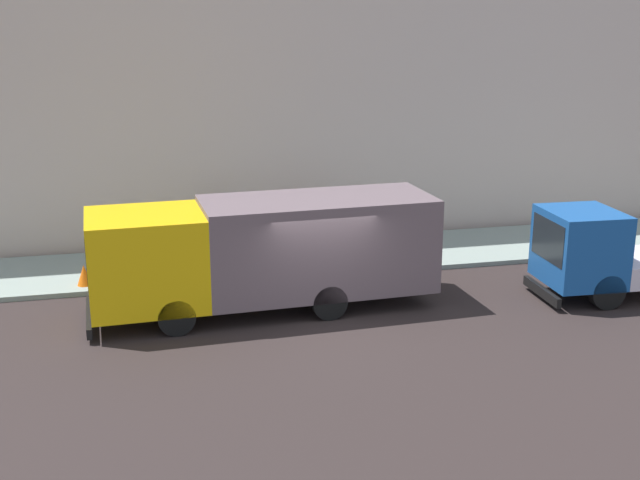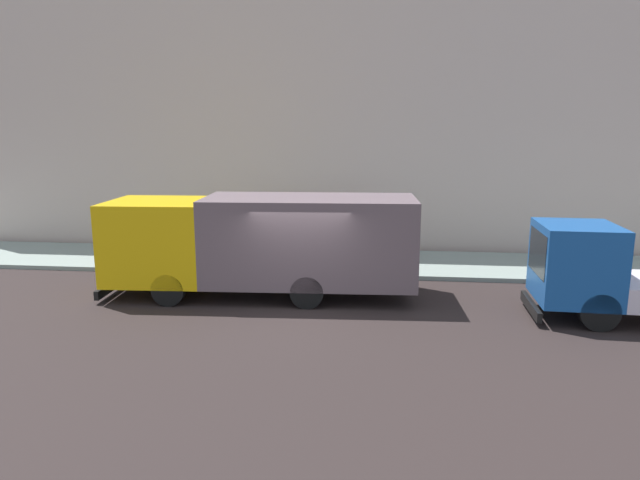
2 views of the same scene
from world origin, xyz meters
name	(u,v)px [view 2 (image 2 of 2)]	position (x,y,z in m)	size (l,w,h in m)	color
ground	(301,308)	(0.00, 0.00, 0.00)	(80.00, 80.00, 0.00)	#2A2221
sidewalk	(321,262)	(4.81, 0.00, 0.07)	(3.62, 30.00, 0.14)	gray
building_facade	(328,117)	(7.12, 0.00, 4.92)	(0.50, 30.00, 9.85)	beige
large_utility_truck	(262,241)	(1.02, 1.20, 1.53)	(2.75, 8.46, 2.73)	#E6B30B
small_flatbed_truck	(623,277)	(-0.04, -7.74, 1.06)	(2.21, 5.72, 2.30)	#164D99
pedestrian_walking	(277,227)	(6.08, 1.75, 1.01)	(0.46, 0.46, 1.67)	brown
pedestrian_standing	(348,229)	(5.76, -0.84, 1.04)	(0.55, 0.55, 1.72)	black
traffic_cone_orange	(146,256)	(3.54, 5.62, 0.41)	(0.39, 0.39, 0.55)	orange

